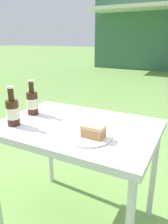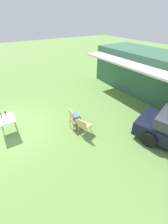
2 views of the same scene
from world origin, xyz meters
name	(u,v)px [view 1 (image 1 of 2)]	position (x,y,z in m)	size (l,w,h in m)	color
ground_plane	(78,221)	(0.00, 0.00, 0.00)	(60.00, 60.00, 0.00)	#6B9347
patio_table	(77,136)	(0.00, 0.00, 0.67)	(0.96, 0.68, 0.74)	silver
cake_on_plate	(90,134)	(0.16, -0.13, 0.77)	(0.26, 0.26, 0.08)	silver
cola_bottle_near	(32,102)	(-0.36, 0.03, 0.83)	(0.08, 0.08, 0.24)	#381E0F
cola_bottle_far	(13,112)	(-0.33, -0.18, 0.83)	(0.08, 0.08, 0.24)	#381E0F
fork	(77,135)	(0.08, -0.14, 0.75)	(0.17, 0.03, 0.01)	silver
loose_bottle_cap	(84,127)	(0.07, -0.02, 0.75)	(0.03, 0.03, 0.01)	silver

